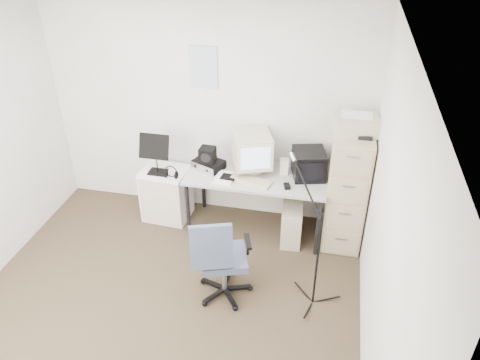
% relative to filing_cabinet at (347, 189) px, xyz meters
% --- Properties ---
extents(floor, '(3.60, 3.60, 0.01)m').
position_rel_filing_cabinet_xyz_m(floor, '(-1.58, -1.48, -0.66)').
color(floor, '#332A1D').
rests_on(floor, ground).
extents(ceiling, '(3.60, 3.60, 0.01)m').
position_rel_filing_cabinet_xyz_m(ceiling, '(-1.58, -1.48, 1.85)').
color(ceiling, white).
rests_on(ceiling, ground).
extents(wall_back, '(3.60, 0.02, 2.50)m').
position_rel_filing_cabinet_xyz_m(wall_back, '(-1.58, 0.32, 0.60)').
color(wall_back, white).
rests_on(wall_back, ground).
extents(wall_right, '(0.02, 3.60, 2.50)m').
position_rel_filing_cabinet_xyz_m(wall_right, '(0.22, -1.48, 0.60)').
color(wall_right, white).
rests_on(wall_right, ground).
extents(wall_calendar, '(0.30, 0.02, 0.44)m').
position_rel_filing_cabinet_xyz_m(wall_calendar, '(-1.60, 0.31, 1.10)').
color(wall_calendar, white).
rests_on(wall_calendar, wall_back).
extents(filing_cabinet, '(0.40, 0.60, 1.30)m').
position_rel_filing_cabinet_xyz_m(filing_cabinet, '(0.00, 0.00, 0.00)').
color(filing_cabinet, tan).
rests_on(filing_cabinet, floor).
extents(printer, '(0.48, 0.38, 0.17)m').
position_rel_filing_cabinet_xyz_m(printer, '(0.00, 0.00, 0.73)').
color(printer, tan).
rests_on(printer, filing_cabinet).
extents(desk, '(1.50, 0.70, 0.73)m').
position_rel_filing_cabinet_xyz_m(desk, '(-0.95, -0.03, -0.29)').
color(desk, '#9E9D98').
rests_on(desk, floor).
extents(crt_monitor, '(0.51, 0.52, 0.43)m').
position_rel_filing_cabinet_xyz_m(crt_monitor, '(-1.02, 0.04, 0.29)').
color(crt_monitor, tan).
rests_on(crt_monitor, desk).
extents(crt_tv, '(0.40, 0.41, 0.29)m').
position_rel_filing_cabinet_xyz_m(crt_tv, '(-0.42, 0.05, 0.23)').
color(crt_tv, black).
rests_on(crt_tv, desk).
extents(desk_speaker, '(0.10, 0.10, 0.17)m').
position_rel_filing_cabinet_xyz_m(desk_speaker, '(-0.67, 0.05, 0.16)').
color(desk_speaker, beige).
rests_on(desk_speaker, desk).
extents(keyboard, '(0.47, 0.27, 0.02)m').
position_rel_filing_cabinet_xyz_m(keyboard, '(-0.99, -0.20, 0.09)').
color(keyboard, tan).
rests_on(keyboard, desk).
extents(mouse, '(0.09, 0.11, 0.03)m').
position_rel_filing_cabinet_xyz_m(mouse, '(-0.61, -0.22, 0.09)').
color(mouse, black).
rests_on(mouse, desk).
extents(radio_receiver, '(0.38, 0.33, 0.09)m').
position_rel_filing_cabinet_xyz_m(radio_receiver, '(-1.49, -0.01, 0.13)').
color(radio_receiver, black).
rests_on(radio_receiver, desk).
extents(radio_speaker, '(0.17, 0.16, 0.16)m').
position_rel_filing_cabinet_xyz_m(radio_speaker, '(-1.50, -0.02, 0.25)').
color(radio_speaker, black).
rests_on(radio_speaker, radio_receiver).
extents(papers, '(0.21, 0.28, 0.02)m').
position_rel_filing_cabinet_xyz_m(papers, '(-1.27, -0.19, 0.09)').
color(papers, white).
rests_on(papers, desk).
extents(pc_tower, '(0.25, 0.49, 0.45)m').
position_rel_filing_cabinet_xyz_m(pc_tower, '(-0.54, -0.11, -0.43)').
color(pc_tower, tan).
rests_on(pc_tower, floor).
extents(office_chair, '(0.67, 0.67, 0.92)m').
position_rel_filing_cabinet_xyz_m(office_chair, '(-1.06, -1.08, -0.19)').
color(office_chair, '#414E6B').
rests_on(office_chair, floor).
extents(side_cart, '(0.53, 0.44, 0.63)m').
position_rel_filing_cabinet_xyz_m(side_cart, '(-2.01, -0.01, -0.33)').
color(side_cart, white).
rests_on(side_cart, floor).
extents(music_stand, '(0.36, 0.24, 0.49)m').
position_rel_filing_cabinet_xyz_m(music_stand, '(-2.07, -0.07, 0.22)').
color(music_stand, black).
rests_on(music_stand, side_cart).
extents(headphones, '(0.16, 0.16, 0.03)m').
position_rel_filing_cabinet_xyz_m(headphones, '(-1.88, -0.14, 0.03)').
color(headphones, black).
rests_on(headphones, side_cart).
extents(mic_stand, '(0.03, 0.03, 1.36)m').
position_rel_filing_cabinet_xyz_m(mic_stand, '(-0.22, -1.02, 0.03)').
color(mic_stand, black).
rests_on(mic_stand, floor).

